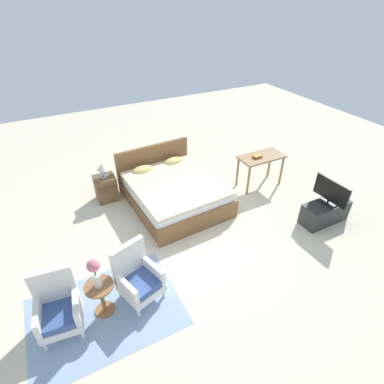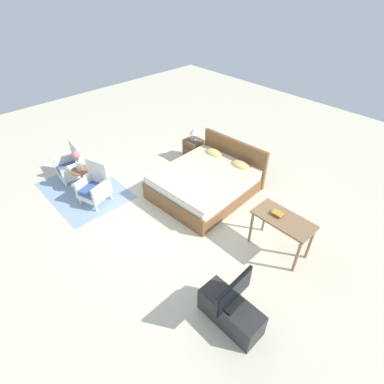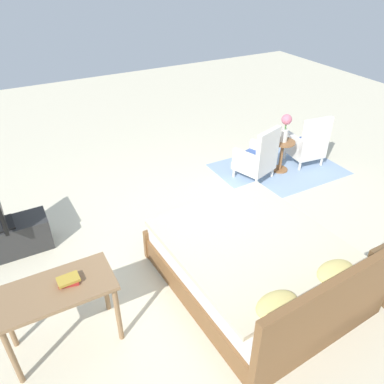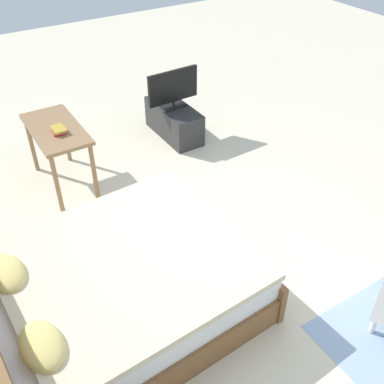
{
  "view_description": "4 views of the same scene",
  "coord_description": "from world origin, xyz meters",
  "px_view_note": "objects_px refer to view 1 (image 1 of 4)",
  "views": [
    {
      "loc": [
        -2.18,
        -3.77,
        3.87
      ],
      "look_at": [
        -0.1,
        0.25,
        0.77
      ],
      "focal_mm": 28.0,
      "sensor_mm": 36.0,
      "label": 1
    },
    {
      "loc": [
        3.58,
        -2.84,
        4.22
      ],
      "look_at": [
        0.37,
        0.19,
        0.77
      ],
      "focal_mm": 28.0,
      "sensor_mm": 36.0,
      "label": 2
    },
    {
      "loc": [
        1.98,
        3.43,
        3.28
      ],
      "look_at": [
        0.06,
        -0.12,
        0.64
      ],
      "focal_mm": 35.0,
      "sensor_mm": 36.0,
      "label": 3
    },
    {
      "loc": [
        -2.53,
        1.84,
        3.17
      ],
      "look_at": [
        0.32,
        0.07,
        0.62
      ],
      "focal_mm": 42.0,
      "sensor_mm": 36.0,
      "label": 4
    }
  ],
  "objects_px": {
    "side_table": "(101,295)",
    "table_lamp": "(102,168)",
    "flower_vase": "(95,271)",
    "armchair_by_window_right": "(138,278)",
    "book_stack": "(257,156)",
    "armchair_by_window_left": "(58,308)",
    "tv_stand": "(325,212)",
    "nightstand": "(106,188)",
    "bed": "(173,191)",
    "vanity_desk": "(261,161)",
    "tv_flatscreen": "(331,192)"
  },
  "relations": [
    {
      "from": "armchair_by_window_left",
      "to": "side_table",
      "type": "distance_m",
      "value": 0.55
    },
    {
      "from": "armchair_by_window_left",
      "to": "side_table",
      "type": "height_order",
      "value": "armchair_by_window_left"
    },
    {
      "from": "side_table",
      "to": "book_stack",
      "type": "distance_m",
      "value": 4.3
    },
    {
      "from": "bed",
      "to": "armchair_by_window_right",
      "type": "distance_m",
      "value": 2.42
    },
    {
      "from": "armchair_by_window_right",
      "to": "side_table",
      "type": "height_order",
      "value": "armchair_by_window_right"
    },
    {
      "from": "side_table",
      "to": "book_stack",
      "type": "height_order",
      "value": "book_stack"
    },
    {
      "from": "armchair_by_window_right",
      "to": "flower_vase",
      "type": "bearing_deg",
      "value": -177.07
    },
    {
      "from": "bed",
      "to": "vanity_desk",
      "type": "bearing_deg",
      "value": -7.29
    },
    {
      "from": "tv_stand",
      "to": "book_stack",
      "type": "relative_size",
      "value": 4.85
    },
    {
      "from": "armchair_by_window_right",
      "to": "tv_flatscreen",
      "type": "distance_m",
      "value": 3.85
    },
    {
      "from": "side_table",
      "to": "table_lamp",
      "type": "bearing_deg",
      "value": 74.98
    },
    {
      "from": "table_lamp",
      "to": "vanity_desk",
      "type": "height_order",
      "value": "table_lamp"
    },
    {
      "from": "armchair_by_window_right",
      "to": "book_stack",
      "type": "height_order",
      "value": "armchair_by_window_right"
    },
    {
      "from": "flower_vase",
      "to": "tv_flatscreen",
      "type": "relative_size",
      "value": 0.65
    },
    {
      "from": "table_lamp",
      "to": "armchair_by_window_right",
      "type": "bearing_deg",
      "value": -94.2
    },
    {
      "from": "armchair_by_window_left",
      "to": "side_table",
      "type": "relative_size",
      "value": 1.66
    },
    {
      "from": "bed",
      "to": "side_table",
      "type": "xyz_separation_m",
      "value": [
        -1.98,
        -1.96,
        0.05
      ]
    },
    {
      "from": "bed",
      "to": "armchair_by_window_right",
      "type": "xyz_separation_m",
      "value": [
        -1.45,
        -1.94,
        0.09
      ]
    },
    {
      "from": "bed",
      "to": "side_table",
      "type": "bearing_deg",
      "value": -135.31
    },
    {
      "from": "armchair_by_window_left",
      "to": "flower_vase",
      "type": "relative_size",
      "value": 1.93
    },
    {
      "from": "tv_stand",
      "to": "table_lamp",
      "type": "bearing_deg",
      "value": 143.08
    },
    {
      "from": "vanity_desk",
      "to": "book_stack",
      "type": "relative_size",
      "value": 5.26
    },
    {
      "from": "flower_vase",
      "to": "book_stack",
      "type": "relative_size",
      "value": 2.41
    },
    {
      "from": "side_table",
      "to": "table_lamp",
      "type": "xyz_separation_m",
      "value": [
        0.74,
        2.76,
        0.43
      ]
    },
    {
      "from": "armchair_by_window_right",
      "to": "tv_stand",
      "type": "relative_size",
      "value": 0.96
    },
    {
      "from": "book_stack",
      "to": "armchair_by_window_left",
      "type": "bearing_deg",
      "value": -159.62
    },
    {
      "from": "armchair_by_window_right",
      "to": "nightstand",
      "type": "relative_size",
      "value": 1.64
    },
    {
      "from": "nightstand",
      "to": "tv_stand",
      "type": "xyz_separation_m",
      "value": [
        3.64,
        -2.73,
        -0.06
      ]
    },
    {
      "from": "armchair_by_window_left",
      "to": "armchair_by_window_right",
      "type": "bearing_deg",
      "value": -0.13
    },
    {
      "from": "armchair_by_window_left",
      "to": "flower_vase",
      "type": "bearing_deg",
      "value": -3.13
    },
    {
      "from": "bed",
      "to": "vanity_desk",
      "type": "height_order",
      "value": "bed"
    },
    {
      "from": "table_lamp",
      "to": "nightstand",
      "type": "bearing_deg",
      "value": -90.0
    },
    {
      "from": "flower_vase",
      "to": "armchair_by_window_right",
      "type": "bearing_deg",
      "value": 2.93
    },
    {
      "from": "armchair_by_window_left",
      "to": "tv_stand",
      "type": "bearing_deg",
      "value": -0.08
    },
    {
      "from": "armchair_by_window_left",
      "to": "vanity_desk",
      "type": "relative_size",
      "value": 0.88
    },
    {
      "from": "bed",
      "to": "nightstand",
      "type": "height_order",
      "value": "bed"
    },
    {
      "from": "side_table",
      "to": "flower_vase",
      "type": "bearing_deg",
      "value": 0.0
    },
    {
      "from": "armchair_by_window_left",
      "to": "side_table",
      "type": "bearing_deg",
      "value": -3.13
    },
    {
      "from": "nightstand",
      "to": "book_stack",
      "type": "xyz_separation_m",
      "value": [
        3.19,
        -1.06,
        0.51
      ]
    },
    {
      "from": "bed",
      "to": "table_lamp",
      "type": "xyz_separation_m",
      "value": [
        -1.24,
        0.79,
        0.48
      ]
    },
    {
      "from": "armchair_by_window_right",
      "to": "book_stack",
      "type": "xyz_separation_m",
      "value": [
        3.39,
        1.67,
        0.4
      ]
    },
    {
      "from": "tv_stand",
      "to": "side_table",
      "type": "bearing_deg",
      "value": -179.7
    },
    {
      "from": "armchair_by_window_left",
      "to": "table_lamp",
      "type": "xyz_separation_m",
      "value": [
        1.29,
        2.73,
        0.39
      ]
    },
    {
      "from": "vanity_desk",
      "to": "tv_flatscreen",
      "type": "bearing_deg",
      "value": -79.09
    },
    {
      "from": "flower_vase",
      "to": "tv_flatscreen",
      "type": "bearing_deg",
      "value": 0.3
    },
    {
      "from": "vanity_desk",
      "to": "flower_vase",
      "type": "bearing_deg",
      "value": -157.28
    },
    {
      "from": "nightstand",
      "to": "tv_stand",
      "type": "height_order",
      "value": "nightstand"
    },
    {
      "from": "table_lamp",
      "to": "tv_stand",
      "type": "xyz_separation_m",
      "value": [
        3.64,
        -2.73,
        -0.56
      ]
    },
    {
      "from": "flower_vase",
      "to": "table_lamp",
      "type": "bearing_deg",
      "value": 74.98
    },
    {
      "from": "vanity_desk",
      "to": "armchair_by_window_right",
      "type": "bearing_deg",
      "value": -154.59
    }
  ]
}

